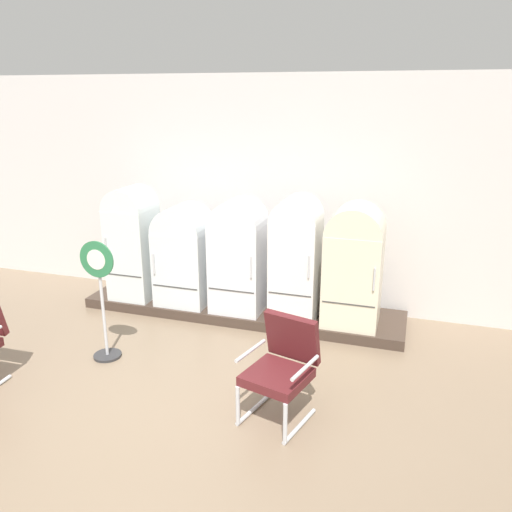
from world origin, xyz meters
The scene contains 10 objects.
ground centered at (0.00, 0.00, -0.03)m, with size 12.00×10.00×0.05m, color #846E57.
back_wall centered at (0.00, 3.66, 1.61)m, with size 11.76×0.12×3.19m.
display_plinth centered at (0.00, 3.02, 0.07)m, with size 4.41×0.95×0.14m, color #43342B.
refrigerator_0 centered at (-1.56, 2.88, 0.98)m, with size 0.59×0.61×1.59m.
refrigerator_1 centered at (-0.79, 2.92, 0.85)m, with size 0.70×0.68×1.38m.
refrigerator_2 centered at (0.01, 2.89, 0.93)m, with size 0.67×0.63×1.51m.
refrigerator_3 centered at (0.79, 2.89, 0.99)m, with size 0.59×0.62×1.60m.
refrigerator_4 centered at (1.51, 2.93, 0.94)m, with size 0.69×0.70×1.53m.
armchair_right centered at (1.13, 0.93, 0.54)m, with size 0.71×0.78×0.98m.
sign_stand centered at (-1.09, 1.39, 0.65)m, with size 0.42×0.32×1.41m.
Camera 1 is at (2.17, -3.16, 2.94)m, focal length 35.90 mm.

